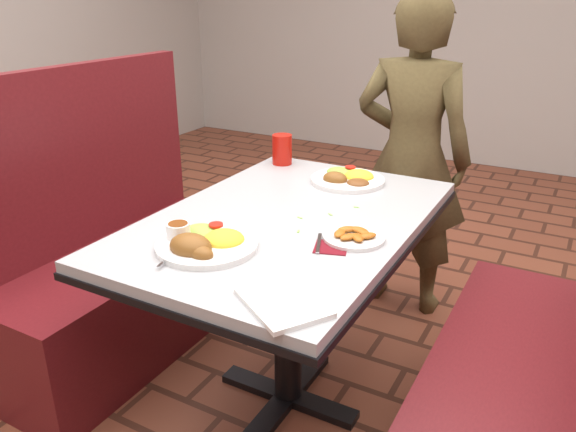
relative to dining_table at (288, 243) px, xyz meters
The scene contains 14 objects.
dining_table is the anchor object (origin of this frame).
booth_bench_left 0.86m from the dining_table, behind, with size 0.47×1.20×1.17m.
booth_bench_right 0.86m from the dining_table, ahead, with size 0.47×1.20×1.17m.
diner_person 0.93m from the dining_table, 81.73° to the left, with size 0.53×0.35×1.47m, color brown.
near_dinner_plate 0.37m from the dining_table, 105.55° to the right, with size 0.30×0.30×0.09m.
far_dinner_plate 0.44m from the dining_table, 85.37° to the left, with size 0.28×0.28×0.07m.
plantain_plate 0.29m from the dining_table, 14.55° to the right, with size 0.18×0.18×0.03m.
maroon_napkin 0.29m from the dining_table, 34.09° to the right, with size 0.09×0.09×0.00m, color maroon.
spoon_utensil 0.26m from the dining_table, 38.93° to the right, with size 0.01×0.13×0.00m, color silver.
red_tumbler 0.61m from the dining_table, 121.30° to the left, with size 0.08×0.08×0.13m, color red.
paper_napkin 0.57m from the dining_table, 62.24° to the right, with size 0.22×0.16×0.01m, color white.
knife_utensil 0.36m from the dining_table, 106.49° to the right, with size 0.01×0.16×0.00m, color silver.
fork_utensil 0.46m from the dining_table, 107.04° to the right, with size 0.01×0.16×0.00m, color #B8B9BD.
lettuce_shreds 0.12m from the dining_table, 56.31° to the left, with size 0.28×0.32×0.00m, color #86C14D, non-canonical shape.
Camera 1 is at (0.83, -1.49, 1.45)m, focal length 35.00 mm.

